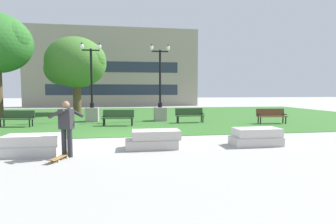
{
  "coord_description": "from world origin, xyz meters",
  "views": [
    {
      "loc": [
        0.09,
        -11.37,
        2.0
      ],
      "look_at": [
        1.62,
        -1.4,
        1.2
      ],
      "focal_mm": 28.0,
      "sensor_mm": 36.0,
      "label": 1
    }
  ],
  "objects_px": {
    "skateboard": "(60,157)",
    "park_bench_near_right": "(118,117)",
    "concrete_block_center": "(31,145)",
    "park_bench_near_left": "(17,117)",
    "lamp_post_center": "(92,106)",
    "person_skateboarder": "(66,125)",
    "concrete_block_right": "(256,137)",
    "park_bench_far_right": "(271,115)",
    "lamp_post_left": "(160,105)",
    "concrete_block_left": "(153,140)",
    "park_bench_far_left": "(190,114)"
  },
  "relations": [
    {
      "from": "concrete_block_center",
      "to": "park_bench_near_left",
      "type": "relative_size",
      "value": 0.99
    },
    {
      "from": "person_skateboarder",
      "to": "park_bench_far_right",
      "type": "xyz_separation_m",
      "value": [
        10.59,
        6.7,
        -0.44
      ]
    },
    {
      "from": "park_bench_near_left",
      "to": "concrete_block_right",
      "type": "bearing_deg",
      "value": -31.78
    },
    {
      "from": "park_bench_near_right",
      "to": "park_bench_far_right",
      "type": "distance_m",
      "value": 9.31
    },
    {
      "from": "person_skateboarder",
      "to": "park_bench_far_right",
      "type": "distance_m",
      "value": 12.54
    },
    {
      "from": "concrete_block_left",
      "to": "skateboard",
      "type": "height_order",
      "value": "concrete_block_left"
    },
    {
      "from": "skateboard",
      "to": "park_bench_near_right",
      "type": "height_order",
      "value": "park_bench_near_right"
    },
    {
      "from": "person_skateboarder",
      "to": "concrete_block_center",
      "type": "bearing_deg",
      "value": 160.07
    },
    {
      "from": "concrete_block_right",
      "to": "park_bench_near_right",
      "type": "relative_size",
      "value": 0.97
    },
    {
      "from": "concrete_block_left",
      "to": "person_skateboarder",
      "type": "xyz_separation_m",
      "value": [
        -2.72,
        -0.82,
        0.67
      ]
    },
    {
      "from": "skateboard",
      "to": "park_bench_near_left",
      "type": "bearing_deg",
      "value": 118.01
    },
    {
      "from": "concrete_block_left",
      "to": "park_bench_near_right",
      "type": "height_order",
      "value": "park_bench_near_right"
    },
    {
      "from": "skateboard",
      "to": "park_bench_far_right",
      "type": "distance_m",
      "value": 12.84
    },
    {
      "from": "concrete_block_center",
      "to": "lamp_post_center",
      "type": "height_order",
      "value": "lamp_post_center"
    },
    {
      "from": "skateboard",
      "to": "park_bench_far_left",
      "type": "xyz_separation_m",
      "value": [
        5.84,
        8.25,
        0.45
      ]
    },
    {
      "from": "concrete_block_left",
      "to": "concrete_block_center",
      "type": "bearing_deg",
      "value": -174.3
    },
    {
      "from": "lamp_post_center",
      "to": "person_skateboarder",
      "type": "bearing_deg",
      "value": -87.08
    },
    {
      "from": "park_bench_far_right",
      "to": "lamp_post_left",
      "type": "height_order",
      "value": "lamp_post_left"
    },
    {
      "from": "skateboard",
      "to": "park_bench_far_left",
      "type": "relative_size",
      "value": 0.56
    },
    {
      "from": "person_skateboarder",
      "to": "skateboard",
      "type": "distance_m",
      "value": 0.97
    },
    {
      "from": "park_bench_near_left",
      "to": "lamp_post_left",
      "type": "xyz_separation_m",
      "value": [
        8.29,
        1.75,
        0.52
      ]
    },
    {
      "from": "concrete_block_right",
      "to": "park_bench_far_left",
      "type": "xyz_separation_m",
      "value": [
        -0.83,
        7.13,
        0.23
      ]
    },
    {
      "from": "concrete_block_center",
      "to": "lamp_post_left",
      "type": "xyz_separation_m",
      "value": [
        5.17,
        8.8,
        0.75
      ]
    },
    {
      "from": "concrete_block_right",
      "to": "park_bench_far_right",
      "type": "xyz_separation_m",
      "value": [
        4.04,
        5.93,
        0.23
      ]
    },
    {
      "from": "person_skateboarder",
      "to": "lamp_post_left",
      "type": "distance_m",
      "value": 10.06
    },
    {
      "from": "park_bench_near_left",
      "to": "lamp_post_left",
      "type": "relative_size",
      "value": 0.36
    },
    {
      "from": "skateboard",
      "to": "lamp_post_left",
      "type": "relative_size",
      "value": 0.2
    },
    {
      "from": "concrete_block_left",
      "to": "park_bench_far_right",
      "type": "relative_size",
      "value": 1.04
    },
    {
      "from": "park_bench_near_left",
      "to": "park_bench_far_right",
      "type": "relative_size",
      "value": 1.02
    },
    {
      "from": "park_bench_far_left",
      "to": "park_bench_far_right",
      "type": "height_order",
      "value": "same"
    },
    {
      "from": "concrete_block_left",
      "to": "lamp_post_left",
      "type": "relative_size",
      "value": 0.37
    },
    {
      "from": "concrete_block_left",
      "to": "park_bench_near_left",
      "type": "xyz_separation_m",
      "value": [
        -7.02,
        6.66,
        0.23
      ]
    },
    {
      "from": "park_bench_near_right",
      "to": "lamp_post_left",
      "type": "height_order",
      "value": "lamp_post_left"
    },
    {
      "from": "park_bench_near_right",
      "to": "lamp_post_left",
      "type": "xyz_separation_m",
      "value": [
        2.71,
        2.15,
        0.52
      ]
    },
    {
      "from": "park_bench_far_right",
      "to": "skateboard",
      "type": "bearing_deg",
      "value": -146.69
    },
    {
      "from": "concrete_block_right",
      "to": "person_skateboarder",
      "type": "bearing_deg",
      "value": -173.33
    },
    {
      "from": "park_bench_far_right",
      "to": "lamp_post_center",
      "type": "bearing_deg",
      "value": 165.93
    },
    {
      "from": "park_bench_far_right",
      "to": "concrete_block_right",
      "type": "bearing_deg",
      "value": -124.28
    },
    {
      "from": "skateboard",
      "to": "concrete_block_right",
      "type": "bearing_deg",
      "value": 9.47
    },
    {
      "from": "park_bench_far_left",
      "to": "park_bench_far_right",
      "type": "relative_size",
      "value": 1.0
    },
    {
      "from": "person_skateboarder",
      "to": "park_bench_far_left",
      "type": "distance_m",
      "value": 9.76
    },
    {
      "from": "concrete_block_center",
      "to": "concrete_block_left",
      "type": "relative_size",
      "value": 0.97
    },
    {
      "from": "lamp_post_left",
      "to": "park_bench_far_left",
      "type": "bearing_deg",
      "value": -37.75
    },
    {
      "from": "lamp_post_center",
      "to": "concrete_block_right",
      "type": "bearing_deg",
      "value": -51.09
    },
    {
      "from": "park_bench_near_left",
      "to": "concrete_block_center",
      "type": "bearing_deg",
      "value": -66.17
    },
    {
      "from": "skateboard",
      "to": "lamp_post_center",
      "type": "height_order",
      "value": "lamp_post_center"
    },
    {
      "from": "lamp_post_left",
      "to": "lamp_post_center",
      "type": "height_order",
      "value": "lamp_post_center"
    },
    {
      "from": "concrete_block_center",
      "to": "park_bench_far_left",
      "type": "xyz_separation_m",
      "value": [
        6.89,
        7.47,
        0.23
      ]
    },
    {
      "from": "concrete_block_left",
      "to": "park_bench_far_left",
      "type": "relative_size",
      "value": 1.04
    },
    {
      "from": "person_skateboarder",
      "to": "skateboard",
      "type": "height_order",
      "value": "person_skateboarder"
    }
  ]
}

